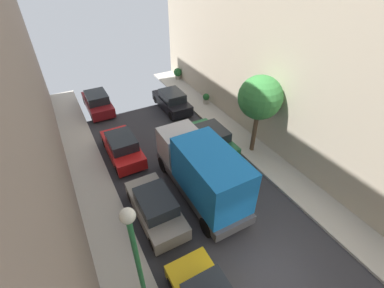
{
  "coord_description": "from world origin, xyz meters",
  "views": [
    {
      "loc": [
        -5.25,
        -3.32,
        10.92
      ],
      "look_at": [
        1.45,
        8.99,
        0.5
      ],
      "focal_mm": 25.03,
      "sensor_mm": 36.0,
      "label": 1
    }
  ],
  "objects_px": {
    "delivery_truck": "(202,170)",
    "parked_car_right_1": "(211,139)",
    "parked_car_left_4": "(122,147)",
    "parked_car_left_5": "(98,102)",
    "potted_plant_1": "(206,98)",
    "parked_car_right_2": "(172,101)",
    "lamp_post": "(135,252)",
    "street_tree_1": "(260,98)",
    "potted_plant_2": "(178,73)",
    "parked_car_left_3": "(156,207)"
  },
  "relations": [
    {
      "from": "delivery_truck",
      "to": "parked_car_right_1",
      "type": "bearing_deg",
      "value": 51.42
    },
    {
      "from": "parked_car_left_4",
      "to": "parked_car_right_1",
      "type": "xyz_separation_m",
      "value": [
        5.4,
        -1.89,
        0.0
      ]
    },
    {
      "from": "parked_car_left_5",
      "to": "potted_plant_1",
      "type": "relative_size",
      "value": 4.88
    },
    {
      "from": "parked_car_right_2",
      "to": "lamp_post",
      "type": "height_order",
      "value": "lamp_post"
    },
    {
      "from": "parked_car_right_2",
      "to": "street_tree_1",
      "type": "distance_m",
      "value": 8.56
    },
    {
      "from": "street_tree_1",
      "to": "potted_plant_2",
      "type": "relative_size",
      "value": 4.71
    },
    {
      "from": "parked_car_right_1",
      "to": "potted_plant_1",
      "type": "bearing_deg",
      "value": 62.17
    },
    {
      "from": "parked_car_left_3",
      "to": "potted_plant_1",
      "type": "bearing_deg",
      "value": 47.38
    },
    {
      "from": "potted_plant_1",
      "to": "parked_car_left_5",
      "type": "bearing_deg",
      "value": 157.73
    },
    {
      "from": "parked_car_left_5",
      "to": "potted_plant_1",
      "type": "xyz_separation_m",
      "value": [
        8.21,
        -3.36,
        -0.12
      ]
    },
    {
      "from": "potted_plant_2",
      "to": "delivery_truck",
      "type": "bearing_deg",
      "value": -111.49
    },
    {
      "from": "parked_car_left_4",
      "to": "street_tree_1",
      "type": "distance_m",
      "value": 8.9
    },
    {
      "from": "parked_car_left_3",
      "to": "potted_plant_1",
      "type": "distance_m",
      "value": 12.13
    },
    {
      "from": "parked_car_left_3",
      "to": "parked_car_right_1",
      "type": "height_order",
      "value": "same"
    },
    {
      "from": "parked_car_right_1",
      "to": "potted_plant_2",
      "type": "height_order",
      "value": "parked_car_right_1"
    },
    {
      "from": "delivery_truck",
      "to": "potted_plant_2",
      "type": "distance_m",
      "value": 15.61
    },
    {
      "from": "parked_car_right_1",
      "to": "parked_car_left_3",
      "type": "bearing_deg",
      "value": -146.31
    },
    {
      "from": "potted_plant_1",
      "to": "lamp_post",
      "type": "distance_m",
      "value": 16.48
    },
    {
      "from": "parked_car_left_3",
      "to": "potted_plant_1",
      "type": "relative_size",
      "value": 4.88
    },
    {
      "from": "parked_car_left_4",
      "to": "potted_plant_1",
      "type": "height_order",
      "value": "parked_car_left_4"
    },
    {
      "from": "parked_car_left_4",
      "to": "delivery_truck",
      "type": "distance_m",
      "value": 6.02
    },
    {
      "from": "parked_car_left_5",
      "to": "potted_plant_2",
      "type": "distance_m",
      "value": 8.75
    },
    {
      "from": "street_tree_1",
      "to": "potted_plant_1",
      "type": "bearing_deg",
      "value": 84.6
    },
    {
      "from": "parked_car_left_5",
      "to": "delivery_truck",
      "type": "distance_m",
      "value": 12.42
    },
    {
      "from": "potted_plant_2",
      "to": "lamp_post",
      "type": "height_order",
      "value": "lamp_post"
    },
    {
      "from": "delivery_truck",
      "to": "potted_plant_1",
      "type": "xyz_separation_m",
      "value": [
        5.51,
        8.71,
        -1.19
      ]
    },
    {
      "from": "potted_plant_2",
      "to": "street_tree_1",
      "type": "bearing_deg",
      "value": -93.82
    },
    {
      "from": "parked_car_right_1",
      "to": "parked_car_right_2",
      "type": "distance_m",
      "value": 6.06
    },
    {
      "from": "potted_plant_1",
      "to": "lamp_post",
      "type": "bearing_deg",
      "value": -128.67
    },
    {
      "from": "parked_car_left_3",
      "to": "delivery_truck",
      "type": "bearing_deg",
      "value": 4.56
    },
    {
      "from": "parked_car_left_5",
      "to": "lamp_post",
      "type": "distance_m",
      "value": 16.39
    },
    {
      "from": "parked_car_left_4",
      "to": "parked_car_left_5",
      "type": "xyz_separation_m",
      "value": [
        0.0,
        6.79,
        0.0
      ]
    },
    {
      "from": "delivery_truck",
      "to": "potted_plant_1",
      "type": "distance_m",
      "value": 10.38
    },
    {
      "from": "parked_car_left_5",
      "to": "lamp_post",
      "type": "bearing_deg",
      "value": -96.77
    },
    {
      "from": "lamp_post",
      "to": "delivery_truck",
      "type": "bearing_deg",
      "value": 40.47
    },
    {
      "from": "parked_car_right_2",
      "to": "potted_plant_2",
      "type": "relative_size",
      "value": 3.93
    },
    {
      "from": "parked_car_right_2",
      "to": "delivery_truck",
      "type": "xyz_separation_m",
      "value": [
        -2.7,
        -9.44,
        1.07
      ]
    },
    {
      "from": "parked_car_left_5",
      "to": "potted_plant_2",
      "type": "relative_size",
      "value": 3.93
    },
    {
      "from": "street_tree_1",
      "to": "delivery_truck",
      "type": "bearing_deg",
      "value": -159.85
    },
    {
      "from": "parked_car_left_3",
      "to": "parked_car_left_4",
      "type": "relative_size",
      "value": 1.0
    },
    {
      "from": "parked_car_right_2",
      "to": "street_tree_1",
      "type": "height_order",
      "value": "street_tree_1"
    },
    {
      "from": "parked_car_left_3",
      "to": "delivery_truck",
      "type": "xyz_separation_m",
      "value": [
        2.7,
        0.22,
        1.07
      ]
    },
    {
      "from": "delivery_truck",
      "to": "parked_car_left_3",
      "type": "bearing_deg",
      "value": -175.44
    },
    {
      "from": "delivery_truck",
      "to": "potted_plant_2",
      "type": "bearing_deg",
      "value": 68.51
    },
    {
      "from": "parked_car_left_3",
      "to": "potted_plant_2",
      "type": "bearing_deg",
      "value": 60.25
    },
    {
      "from": "lamp_post",
      "to": "parked_car_left_3",
      "type": "bearing_deg",
      "value": 62.88
    },
    {
      "from": "parked_car_left_5",
      "to": "potted_plant_2",
      "type": "xyz_separation_m",
      "value": [
        8.41,
        2.42,
        0.02
      ]
    },
    {
      "from": "potted_plant_2",
      "to": "parked_car_left_3",
      "type": "bearing_deg",
      "value": -119.75
    },
    {
      "from": "parked_car_left_4",
      "to": "parked_car_left_3",
      "type": "bearing_deg",
      "value": -90.0
    },
    {
      "from": "parked_car_right_2",
      "to": "parked_car_left_3",
      "type": "bearing_deg",
      "value": -119.21
    }
  ]
}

